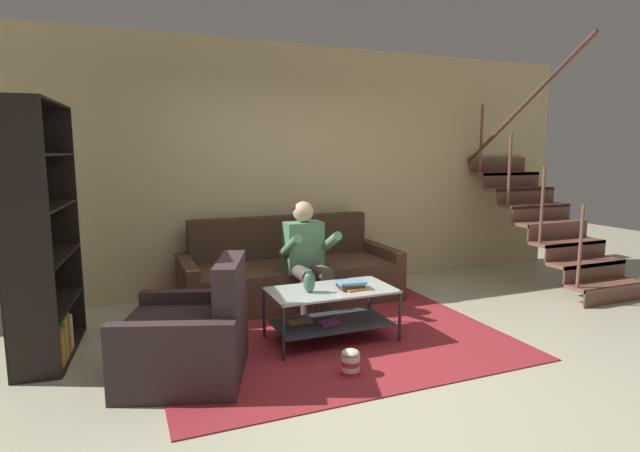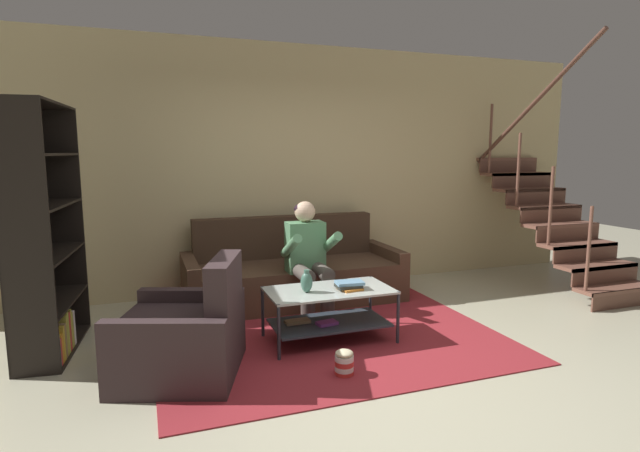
% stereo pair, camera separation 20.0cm
% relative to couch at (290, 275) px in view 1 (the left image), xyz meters
% --- Properties ---
extents(ground, '(16.80, 16.80, 0.00)m').
position_rel_couch_xyz_m(ground, '(0.01, -1.85, -0.29)').
color(ground, beige).
extents(back_partition, '(8.40, 0.12, 2.90)m').
position_rel_couch_xyz_m(back_partition, '(0.01, 0.61, 1.16)').
color(back_partition, '#CFBA85').
rests_on(back_partition, ground).
extents(staircase_run, '(0.96, 2.77, 2.88)m').
position_rel_couch_xyz_m(staircase_run, '(3.24, -0.13, 0.80)').
color(staircase_run, brown).
rests_on(staircase_run, ground).
extents(couch, '(2.37, 0.95, 0.91)m').
position_rel_couch_xyz_m(couch, '(0.00, 0.00, 0.00)').
color(couch, '#4A3324').
rests_on(couch, ground).
extents(person_seated_center, '(0.50, 0.58, 1.16)m').
position_rel_couch_xyz_m(person_seated_center, '(-0.00, -0.57, 0.34)').
color(person_seated_center, '#514841').
rests_on(person_seated_center, ground).
extents(coffee_table, '(1.09, 0.58, 0.47)m').
position_rel_couch_xyz_m(coffee_table, '(-0.06, -1.28, 0.02)').
color(coffee_table, '#BAC3BB').
rests_on(coffee_table, ground).
extents(area_rug, '(3.00, 3.22, 0.01)m').
position_rel_couch_xyz_m(area_rug, '(-0.02, -0.77, -0.29)').
color(area_rug, maroon).
rests_on(area_rug, ground).
extents(vase, '(0.10, 0.10, 0.20)m').
position_rel_couch_xyz_m(vase, '(-0.26, -1.30, 0.26)').
color(vase, '#43715F').
rests_on(vase, coffee_table).
extents(book_stack, '(0.25, 0.20, 0.07)m').
position_rel_couch_xyz_m(book_stack, '(0.11, -1.34, 0.21)').
color(book_stack, orange).
rests_on(book_stack, coffee_table).
extents(bookshelf, '(0.46, 1.13, 2.04)m').
position_rel_couch_xyz_m(bookshelf, '(-2.35, -0.73, 0.52)').
color(bookshelf, black).
rests_on(bookshelf, ground).
extents(armchair, '(1.09, 1.11, 0.89)m').
position_rel_couch_xyz_m(armchair, '(-1.30, -1.55, -0.01)').
color(armchair, '#36282A').
rests_on(armchair, ground).
extents(popcorn_tub, '(0.14, 0.14, 0.20)m').
position_rel_couch_xyz_m(popcorn_tub, '(-0.19, -1.97, -0.19)').
color(popcorn_tub, red).
rests_on(popcorn_tub, ground).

